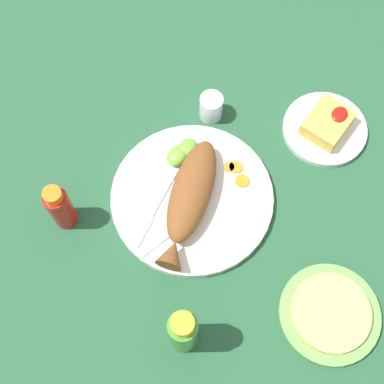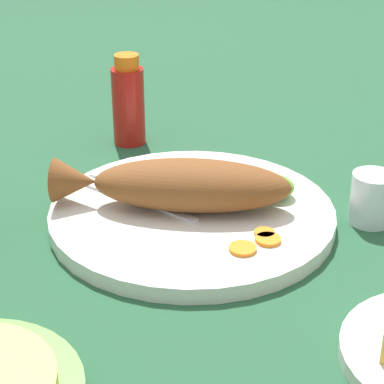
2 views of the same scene
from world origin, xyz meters
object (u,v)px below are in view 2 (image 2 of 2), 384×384
Objects in this scene: fried_fish at (178,185)px; hot_sauce_bottle_red at (128,102)px; fork_far at (151,180)px; fork_near at (126,194)px; salt_cup at (371,201)px; main_plate at (192,214)px.

fried_fish is 0.25m from hot_sauce_bottle_red.
hot_sauce_bottle_red is at bearing -61.98° from fork_far.
fork_far is (0.01, 0.05, 0.00)m from fork_near.
fried_fish is 4.61× the size of salt_cup.
fried_fish is 0.07m from fork_near.
salt_cup is at bearing -13.52° from hot_sauce_bottle_red.
main_plate is 0.04m from fried_fish.
fork_far is 1.41× the size of hot_sauce_bottle_red.
salt_cup reaches higher than fork_far.
fork_near is (-0.07, -0.00, -0.03)m from fried_fish.
fried_fish is at bearing -159.55° from main_plate.
salt_cup reaches higher than main_plate.
fork_far is 0.26m from salt_cup.
fried_fish reaches higher than main_plate.
fork_near is 0.21m from hot_sauce_bottle_red.
fork_near is 0.99× the size of fork_far.
fork_far reaches higher than main_plate.
salt_cup is at bearing 4.43° from fried_fish.
main_plate is at bearing 0.00° from fried_fish.
hot_sauce_bottle_red is 2.18× the size of salt_cup.
main_plate is 0.26m from hot_sauce_bottle_red.
fork_near is at bearing 68.74° from fork_far.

